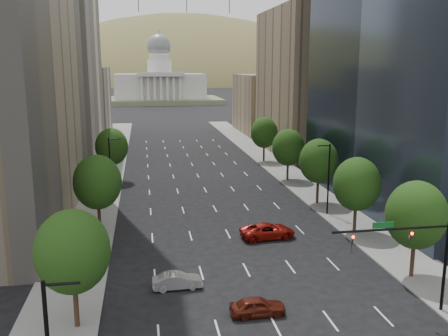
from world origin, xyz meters
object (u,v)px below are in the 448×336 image
traffic_signal (416,249)px  car_silver (177,281)px  capitol (160,86)px  car_red_far (268,231)px  car_maroon (258,306)px

traffic_signal → car_silver: traffic_signal is taller
traffic_signal → car_silver: bearing=157.1°
capitol → car_red_far: capitol is taller
traffic_signal → car_maroon: (-11.44, 1.69, -4.46)m
traffic_signal → car_maroon: 12.39m
car_maroon → traffic_signal: bearing=-99.3°
traffic_signal → capitol: bearing=92.7°
capitol → car_maroon: capitol is taller
capitol → car_maroon: 218.16m
capitol → car_red_far: 201.97m
car_maroon → car_red_far: bearing=-17.8°
capitol → car_maroon: bearing=-90.2°
car_silver → car_red_far: size_ratio=0.70×
car_red_far → traffic_signal: bearing=-166.0°
car_maroon → car_silver: car_maroon is taller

